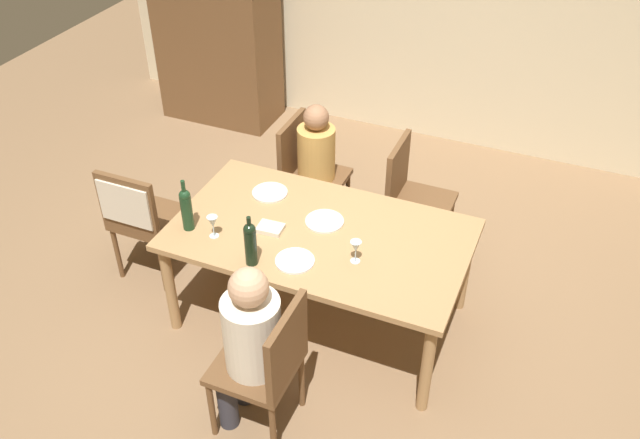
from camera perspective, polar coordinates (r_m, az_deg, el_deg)
The scene contains 18 objects.
ground_plane at distance 4.74m, azimuth 0.00°, elevation -8.02°, with size 10.00×10.00×0.00m, color #846647.
armoire_cabinet at distance 6.70m, azimuth -8.78°, elevation 17.02°, with size 1.18×0.62×2.18m.
dining_table at distance 4.30m, azimuth 0.00°, elevation -1.84°, with size 1.85×1.07×0.73m.
chair_near at distance 3.76m, azimuth -4.30°, elevation -11.76°, with size 0.44×0.44×0.92m.
chair_far_left at distance 5.21m, azimuth -1.19°, elevation 4.32°, with size 0.44×0.44×0.92m.
chair_far_right at distance 4.99m, azimuth 7.61°, elevation 2.26°, with size 0.44×0.44×0.92m.
chair_left_end at distance 4.81m, azimuth -15.08°, elevation 0.60°, with size 0.44×0.46×0.92m.
person_woman_host at distance 3.70m, azimuth -5.98°, elevation -9.90°, with size 0.36×0.31×1.15m.
person_man_bearded at distance 5.12m, azimuth -0.05°, elevation 4.97°, with size 0.33×0.28×1.08m.
wine_bottle_tall_green at distance 3.95m, azimuth -5.83°, elevation -1.92°, with size 0.07×0.07×0.34m.
wine_bottle_dark_red at distance 4.27m, azimuth -11.10°, elevation 0.95°, with size 0.07×0.07×0.36m.
wine_glass_near_left at distance 3.98m, azimuth 3.00°, elevation -2.34°, with size 0.07×0.07×0.15m.
wine_glass_centre at distance 4.21m, azimuth -8.96°, elevation -0.25°, with size 0.07×0.07×0.15m.
dinner_plate_host at distance 4.03m, azimuth -2.12°, elevation -3.47°, with size 0.23×0.23×0.01m, color white.
dinner_plate_guest_left at distance 4.33m, azimuth 0.38°, elevation -0.15°, with size 0.25×0.25×0.01m, color silver.
dinner_plate_guest_right at distance 4.60m, azimuth -4.21°, elevation 2.26°, with size 0.24×0.24×0.01m, color silver.
folded_napkin at distance 4.27m, azimuth -4.16°, elevation -0.73°, with size 0.16×0.12×0.03m, color beige.
handbag at distance 5.40m, azimuth -11.41°, elevation -0.76°, with size 0.28×0.12×0.22m, color brown.
Camera 1 is at (1.30, -3.08, 3.36)m, focal length 38.30 mm.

